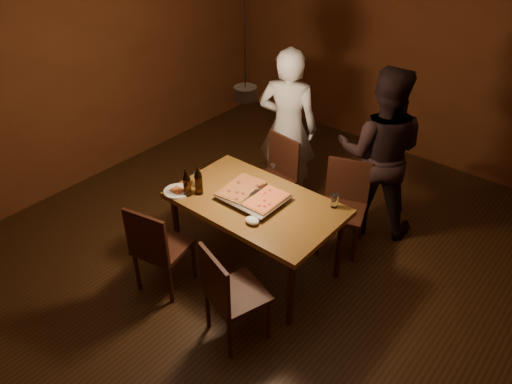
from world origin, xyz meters
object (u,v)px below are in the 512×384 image
Objects in this scene: beer_bottle_a at (187,183)px; chair_near_right at (228,289)px; dining_table at (256,208)px; chair_far_right at (345,197)px; pizza_tray at (253,197)px; diner_white at (288,128)px; beer_bottle_b at (198,181)px; pendant_lamp at (245,92)px; chair_near_left at (156,243)px; chair_far_left at (277,170)px; plate_slice at (177,191)px; diner_dark at (380,153)px.

chair_near_right is at bearing -27.91° from beer_bottle_a.
chair_far_right reaches higher than dining_table.
pizza_tray is 1.22m from diner_white.
chair_near_right is (-0.05, -1.63, 0.00)m from chair_far_right.
chair_near_right is at bearing -33.64° from beer_bottle_b.
beer_bottle_b is (-0.85, 0.56, 0.35)m from chair_near_right.
chair_near_left is at bearing -116.64° from pendant_lamp.
diner_white is (-0.11, 0.32, 0.33)m from chair_far_left.
chair_far_left is 1.83× the size of beer_bottle_a.
chair_near_right is 1.92× the size of beer_bottle_b.
plate_slice is at bearing -152.15° from dining_table.
chair_far_left is 1.59m from chair_near_left.
diner_dark is (1.01, 0.14, 0.00)m from diner_white.
chair_far_left is at bearing 85.60° from beer_bottle_b.
beer_bottle_a is at bearing -149.75° from dining_table.
chair_near_right is at bearing 122.86° from chair_far_left.
beer_bottle_a is at bearing 86.77° from chair_near_left.
dining_table is 0.91m from chair_far_left.
dining_table is at bearing 133.24° from chair_near_right.
pizza_tray reaches higher than dining_table.
beer_bottle_b reaches higher than dining_table.
chair_far_right is 1.02m from diner_white.
beer_bottle_a reaches higher than chair_near_right.
diner_dark is at bearing -121.81° from chair_far_right.
pizza_tray is at bearing 43.54° from diner_dark.
beer_bottle_b is (-0.01, 0.55, 0.35)m from chair_near_left.
pendant_lamp is at bearing 138.83° from chair_near_right.
plate_slice is (-0.17, -0.11, -0.13)m from beer_bottle_b.
beer_bottle_b is 0.16× the size of diner_dark.
beer_bottle_b is (-0.08, -1.04, 0.35)m from chair_far_left.
chair_near_left reaches higher than plate_slice.
chair_far_right is at bearing 60.38° from pizza_tray.
dining_table is at bearing 47.42° from chair_near_left.
dining_table is 3.01× the size of chair_near_left.
beer_bottle_a reaches higher than dining_table.
diner_dark reaches higher than plate_slice.
chair_far_left is 0.47m from diner_white.
chair_near_right is (0.38, -0.79, -0.14)m from dining_table.
chair_far_right is 1.95× the size of beer_bottle_b.
diner_white reaches higher than beer_bottle_b.
beer_bottle_a is 0.15× the size of diner_dark.
pizza_tray reaches higher than plate_slice.
beer_bottle_b is (0.06, 0.08, 0.01)m from beer_bottle_a.
chair_far_right is at bearing 106.21° from chair_near_right.
pendant_lamp reaches higher than chair_far_left.
pizza_tray is at bearing 173.10° from dining_table.
pizza_tray is 0.60m from beer_bottle_a.
diner_white reaches higher than chair_far_right.
pendant_lamp is (-0.51, -0.86, 1.22)m from chair_far_right.
pendant_lamp is at bearing -145.75° from pizza_tray.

